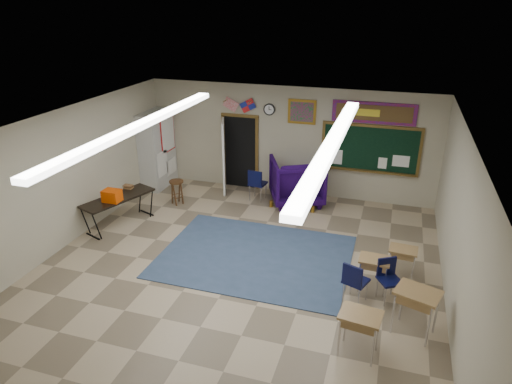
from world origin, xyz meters
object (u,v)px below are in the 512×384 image
(wingback_armchair, at_px, (297,181))
(folding_table, at_px, (119,210))
(student_desk_front_right, at_px, (402,261))
(student_desk_front_left, at_px, (373,272))
(wooden_stool, at_px, (177,192))

(wingback_armchair, height_order, folding_table, wingback_armchair)
(wingback_armchair, bearing_deg, folding_table, 11.11)
(wingback_armchair, xyz_separation_m, student_desk_front_right, (2.79, -2.94, -0.26))
(wingback_armchair, bearing_deg, student_desk_front_right, 109.64)
(student_desk_front_left, xyz_separation_m, folding_table, (-6.07, 0.90, 0.03))
(student_desk_front_right, bearing_deg, wooden_stool, 166.33)
(folding_table, bearing_deg, wooden_stool, 84.32)
(student_desk_front_right, relative_size, folding_table, 0.34)
(folding_table, bearing_deg, student_desk_front_left, 11.83)
(wooden_stool, bearing_deg, folding_table, -115.98)
(student_desk_front_right, bearing_deg, wingback_armchair, 137.49)
(wooden_stool, bearing_deg, student_desk_front_right, -17.74)
(wingback_armchair, distance_m, student_desk_front_left, 4.22)
(wooden_stool, bearing_deg, wingback_armchair, 19.71)
(student_desk_front_left, relative_size, wooden_stool, 1.02)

